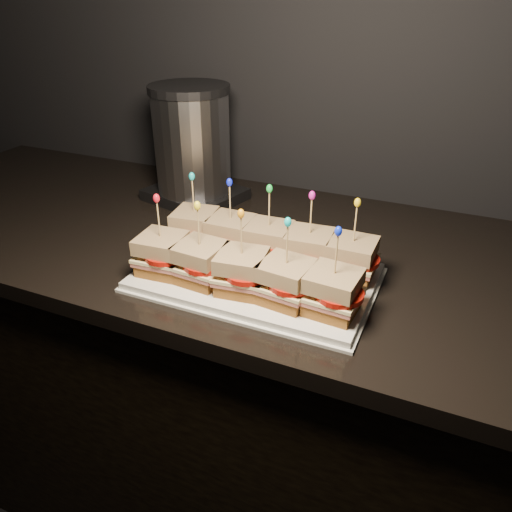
% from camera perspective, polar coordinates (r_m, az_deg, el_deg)
% --- Properties ---
extents(cabinet, '(2.41, 0.67, 0.86)m').
position_cam_1_polar(cabinet, '(1.34, 7.25, -17.83)').
color(cabinet, black).
rests_on(cabinet, ground).
extents(granite_slab, '(2.45, 0.71, 0.04)m').
position_cam_1_polar(granite_slab, '(1.06, 8.73, -0.90)').
color(granite_slab, black).
rests_on(granite_slab, cabinet).
extents(platter, '(0.43, 0.27, 0.02)m').
position_cam_1_polar(platter, '(0.95, -0.00, -2.43)').
color(platter, white).
rests_on(platter, granite_slab).
extents(platter_rim, '(0.45, 0.28, 0.01)m').
position_cam_1_polar(platter_rim, '(0.95, -0.00, -2.74)').
color(platter_rim, white).
rests_on(platter_rim, granite_slab).
extents(sandwich_0_bread_bot, '(0.09, 0.09, 0.02)m').
position_cam_1_polar(sandwich_0_bread_bot, '(1.05, -6.89, 2.00)').
color(sandwich_0_bread_bot, '#5B310E').
rests_on(sandwich_0_bread_bot, platter).
extents(sandwich_0_ham, '(0.10, 0.10, 0.01)m').
position_cam_1_polar(sandwich_0_ham, '(1.05, -6.94, 2.74)').
color(sandwich_0_ham, '#B1594D').
rests_on(sandwich_0_ham, sandwich_0_bread_bot).
extents(sandwich_0_cheese, '(0.10, 0.10, 0.01)m').
position_cam_1_polar(sandwich_0_cheese, '(1.04, -6.96, 3.08)').
color(sandwich_0_cheese, '#F7E59E').
rests_on(sandwich_0_cheese, sandwich_0_ham).
extents(sandwich_0_tomato, '(0.08, 0.08, 0.01)m').
position_cam_1_polar(sandwich_0_tomato, '(1.03, -6.57, 3.21)').
color(sandwich_0_tomato, '#AF130A').
rests_on(sandwich_0_tomato, sandwich_0_cheese).
extents(sandwich_0_bread_top, '(0.09, 0.09, 0.03)m').
position_cam_1_polar(sandwich_0_bread_top, '(1.03, -7.04, 4.38)').
color(sandwich_0_bread_top, brown).
rests_on(sandwich_0_bread_top, sandwich_0_tomato).
extents(sandwich_0_pick, '(0.00, 0.00, 0.09)m').
position_cam_1_polar(sandwich_0_pick, '(1.02, -7.19, 6.64)').
color(sandwich_0_pick, tan).
rests_on(sandwich_0_pick, sandwich_0_bread_top).
extents(sandwich_0_frill, '(0.01, 0.01, 0.02)m').
position_cam_1_polar(sandwich_0_frill, '(1.00, -7.35, 9.02)').
color(sandwich_0_frill, '#12B1B2').
rests_on(sandwich_0_frill, sandwich_0_pick).
extents(sandwich_1_bread_bot, '(0.08, 0.08, 0.02)m').
position_cam_1_polar(sandwich_1_bread_bot, '(1.02, -2.86, 1.17)').
color(sandwich_1_bread_bot, '#5B310E').
rests_on(sandwich_1_bread_bot, platter).
extents(sandwich_1_ham, '(0.09, 0.09, 0.01)m').
position_cam_1_polar(sandwich_1_ham, '(1.01, -2.88, 1.93)').
color(sandwich_1_ham, '#B1594D').
rests_on(sandwich_1_ham, sandwich_1_bread_bot).
extents(sandwich_1_cheese, '(0.09, 0.09, 0.01)m').
position_cam_1_polar(sandwich_1_cheese, '(1.01, -2.89, 2.28)').
color(sandwich_1_cheese, '#F7E59E').
rests_on(sandwich_1_cheese, sandwich_1_ham).
extents(sandwich_1_tomato, '(0.08, 0.08, 0.01)m').
position_cam_1_polar(sandwich_1_tomato, '(1.00, -2.43, 2.41)').
color(sandwich_1_tomato, '#AF130A').
rests_on(sandwich_1_tomato, sandwich_1_cheese).
extents(sandwich_1_bread_top, '(0.08, 0.08, 0.03)m').
position_cam_1_polar(sandwich_1_bread_top, '(1.00, -2.92, 3.62)').
color(sandwich_1_bread_top, brown).
rests_on(sandwich_1_bread_top, sandwich_1_tomato).
extents(sandwich_1_pick, '(0.00, 0.00, 0.09)m').
position_cam_1_polar(sandwich_1_pick, '(0.98, -2.99, 5.95)').
color(sandwich_1_pick, tan).
rests_on(sandwich_1_pick, sandwich_1_bread_top).
extents(sandwich_1_frill, '(0.01, 0.01, 0.02)m').
position_cam_1_polar(sandwich_1_frill, '(0.96, -3.05, 8.42)').
color(sandwich_1_frill, '#101FE3').
rests_on(sandwich_1_frill, sandwich_1_pick).
extents(sandwich_2_bread_bot, '(0.08, 0.08, 0.02)m').
position_cam_1_polar(sandwich_2_bread_bot, '(0.99, 1.44, 0.28)').
color(sandwich_2_bread_bot, '#5B310E').
rests_on(sandwich_2_bread_bot, platter).
extents(sandwich_2_ham, '(0.09, 0.09, 0.01)m').
position_cam_1_polar(sandwich_2_ham, '(0.98, 1.46, 1.05)').
color(sandwich_2_ham, '#B1594D').
rests_on(sandwich_2_ham, sandwich_2_bread_bot).
extents(sandwich_2_cheese, '(0.09, 0.09, 0.01)m').
position_cam_1_polar(sandwich_2_cheese, '(0.98, 1.46, 1.42)').
color(sandwich_2_cheese, '#F7E59E').
rests_on(sandwich_2_cheese, sandwich_2_ham).
extents(sandwich_2_tomato, '(0.08, 0.08, 0.01)m').
position_cam_1_polar(sandwich_2_tomato, '(0.97, 1.99, 1.53)').
color(sandwich_2_tomato, '#AF130A').
rests_on(sandwich_2_tomato, sandwich_2_cheese).
extents(sandwich_2_bread_top, '(0.09, 0.09, 0.03)m').
position_cam_1_polar(sandwich_2_bread_top, '(0.97, 1.48, 2.78)').
color(sandwich_2_bread_top, brown).
rests_on(sandwich_2_bread_top, sandwich_2_tomato).
extents(sandwich_2_pick, '(0.00, 0.00, 0.09)m').
position_cam_1_polar(sandwich_2_pick, '(0.95, 1.51, 5.17)').
color(sandwich_2_pick, tan).
rests_on(sandwich_2_pick, sandwich_2_bread_top).
extents(sandwich_2_frill, '(0.01, 0.01, 0.02)m').
position_cam_1_polar(sandwich_2_frill, '(0.93, 1.55, 7.71)').
color(sandwich_2_frill, green).
rests_on(sandwich_2_frill, sandwich_2_pick).
extents(sandwich_3_bread_bot, '(0.09, 0.09, 0.02)m').
position_cam_1_polar(sandwich_3_bread_bot, '(0.96, 5.99, -0.67)').
color(sandwich_3_bread_bot, '#5B310E').
rests_on(sandwich_3_bread_bot, platter).
extents(sandwich_3_ham, '(0.10, 0.09, 0.01)m').
position_cam_1_polar(sandwich_3_ham, '(0.96, 6.03, 0.12)').
color(sandwich_3_ham, '#B1594D').
rests_on(sandwich_3_ham, sandwich_3_bread_bot).
extents(sandwich_3_cheese, '(0.10, 0.09, 0.01)m').
position_cam_1_polar(sandwich_3_cheese, '(0.95, 6.05, 0.49)').
color(sandwich_3_cheese, '#F7E59E').
rests_on(sandwich_3_cheese, sandwich_3_ham).
extents(sandwich_3_tomato, '(0.08, 0.08, 0.01)m').
position_cam_1_polar(sandwich_3_tomato, '(0.94, 6.65, 0.59)').
color(sandwich_3_tomato, '#AF130A').
rests_on(sandwich_3_tomato, sandwich_3_cheese).
extents(sandwich_3_bread_top, '(0.09, 0.09, 0.03)m').
position_cam_1_polar(sandwich_3_bread_top, '(0.94, 6.13, 1.88)').
color(sandwich_3_bread_top, brown).
rests_on(sandwich_3_bread_top, sandwich_3_tomato).
extents(sandwich_3_pick, '(0.00, 0.00, 0.09)m').
position_cam_1_polar(sandwich_3_pick, '(0.92, 6.28, 4.32)').
color(sandwich_3_pick, tan).
rests_on(sandwich_3_pick, sandwich_3_bread_top).
extents(sandwich_3_frill, '(0.01, 0.01, 0.02)m').
position_cam_1_polar(sandwich_3_frill, '(0.90, 6.43, 6.91)').
color(sandwich_3_frill, '#D51AA6').
rests_on(sandwich_3_frill, sandwich_3_pick).
extents(sandwich_4_bread_bot, '(0.08, 0.08, 0.02)m').
position_cam_1_polar(sandwich_4_bread_bot, '(0.95, 10.73, -1.65)').
color(sandwich_4_bread_bot, '#5B310E').
rests_on(sandwich_4_bread_bot, platter).
extents(sandwich_4_ham, '(0.09, 0.09, 0.01)m').
position_cam_1_polar(sandwich_4_ham, '(0.94, 10.81, -0.85)').
color(sandwich_4_ham, '#B1594D').
rests_on(sandwich_4_ham, sandwich_4_bread_bot).
extents(sandwich_4_cheese, '(0.09, 0.09, 0.01)m').
position_cam_1_polar(sandwich_4_cheese, '(0.94, 10.85, -0.48)').
color(sandwich_4_cheese, '#F7E59E').
rests_on(sandwich_4_cheese, sandwich_4_ham).
extents(sandwich_4_tomato, '(0.08, 0.08, 0.01)m').
position_cam_1_polar(sandwich_4_tomato, '(0.93, 11.52, -0.39)').
color(sandwich_4_tomato, '#AF130A').
rests_on(sandwich_4_tomato, sandwich_4_cheese).
extents(sandwich_4_bread_top, '(0.08, 0.08, 0.03)m').
position_cam_1_polar(sandwich_4_bread_top, '(0.92, 11.00, 0.93)').
color(sandwich_4_bread_top, brown).
rests_on(sandwich_4_bread_top, sandwich_4_tomato).
extents(sandwich_4_pick, '(0.00, 0.00, 0.09)m').
position_cam_1_polar(sandwich_4_pick, '(0.90, 11.26, 3.39)').
color(sandwich_4_pick, tan).
rests_on(sandwich_4_pick, sandwich_4_bread_top).
extents(sandwich_4_frill, '(0.01, 0.01, 0.02)m').
position_cam_1_polar(sandwich_4_frill, '(0.89, 11.53, 6.01)').
color(sandwich_4_frill, yellow).
rests_on(sandwich_4_frill, sandwich_4_pick).
extents(sandwich_5_bread_bot, '(0.09, 0.09, 0.02)m').
position_cam_1_polar(sandwich_5_bread_bot, '(0.96, -10.55, -1.07)').
color(sandwich_5_bread_bot, '#5B310E').
rests_on(sandwich_5_bread_bot, platter).
extents(sandwich_5_ham, '(0.09, 0.09, 0.01)m').
position_cam_1_polar(sandwich_5_ham, '(0.96, -10.63, -0.28)').
color(sandwich_5_ham, '#B1594D').
rests_on(sandwich_5_ham, sandwich_5_bread_bot).
extents(sandwich_5_cheese, '(0.10, 0.09, 0.01)m').
position_cam_1_polar(sandwich_5_cheese, '(0.95, -10.66, 0.08)').
color(sandwich_5_cheese, '#F7E59E').
rests_on(sandwich_5_cheese, sandwich_5_ham).
extents(sandwich_5_tomato, '(0.08, 0.08, 0.01)m').
position_cam_1_polar(sandwich_5_tomato, '(0.94, -10.29, 0.18)').
color(sandwich_5_tomato, '#AF130A').
rests_on(sandwich_5_tomato, sandwich_5_cheese).
extents(sandwich_5_bread_top, '(0.09, 0.09, 0.03)m').
position_cam_1_polar(sandwich_5_bread_top, '(0.94, -10.81, 1.47)').
color(sandwich_5_bread_top, brown).
rests_on(sandwich_5_bread_top, sandwich_5_tomato).
extents(sandwich_5_pick, '(0.00, 0.00, 0.09)m').
position_cam_1_polar(sandwich_5_pick, '(0.92, -11.05, 3.90)').
color(sandwich_5_pick, tan).
rests_on(sandwich_5_pick, sandwich_5_bread_top).
extents(sandwich_5_frill, '(0.01, 0.01, 0.02)m').
position_cam_1_polar(sandwich_5_frill, '(0.90, -11.32, 6.49)').
color(sandwich_5_frill, red).
rests_on(sandwich_5_frill, sandwich_5_pick).
extents(sandwich_6_bread_bot, '(0.09, 0.09, 0.02)m').
position_cam_1_polar(sandwich_6_bread_bot, '(0.92, -6.26, -2.11)').
color(sandwich_6_bread_bot, '#5B310E').
rests_on(sandwich_6_bread_bot, platter).
extents(sandwich_6_ham, '(0.09, 0.09, 0.01)m').
position_cam_1_polar(sandwich_6_ham, '(0.92, -6.31, -1.30)').
color(sandwich_6_ham, '#B1594D').
rests_on(sandwich_6_ham, sandwich_6_bread_bot).
extents(sandwich_6_cheese, '(0.10, 0.09, 0.01)m').
position_cam_1_polar(sandwich_6_cheese, '(0.91, -6.33, -0.92)').
color(sandwich_6_cheese, '#F7E59E').
rests_on(sandwich_6_cheese, sandwich_6_ham).
extents(sandwich_6_tomato, '(0.08, 0.08, 0.01)m').
position_cam_1_polar(sandwich_6_tomato, '(0.90, -5.87, -0.83)').
color(sandwich_6_tomato, '#AF130A').
rests_on(sandwich_6_tomato, sandwich_6_cheese).
extents(sandwich_6_bread_top, '(0.09, 0.09, 0.03)m').
position_cam_1_polar(sandwich_6_bread_top, '(0.90, -6.42, 0.52)').
color(sandwich_6_bread_top, brown).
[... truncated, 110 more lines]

